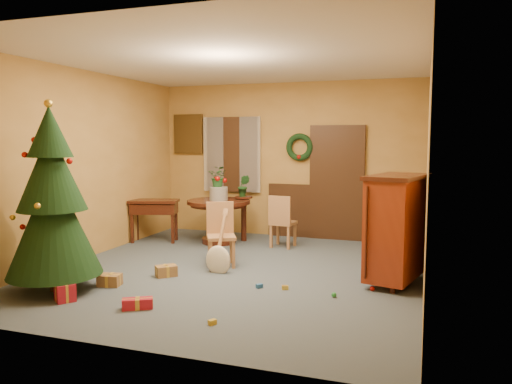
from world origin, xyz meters
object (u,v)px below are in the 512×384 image
at_px(chair_near, 221,232).
at_px(writing_desk, 154,210).
at_px(dining_table, 219,213).
at_px(sideboard, 396,226).
at_px(christmas_tree, 52,202).

height_order(chair_near, writing_desk, chair_near).
relative_size(chair_near, writing_desk, 0.98).
relative_size(dining_table, sideboard, 0.80).
bearing_deg(chair_near, dining_table, 114.07).
bearing_deg(dining_table, christmas_tree, -103.43).
distance_m(chair_near, sideboard, 2.50).
xyz_separation_m(christmas_tree, sideboard, (3.90, 1.67, -0.35)).
bearing_deg(chair_near, christmas_tree, -127.92).
relative_size(christmas_tree, writing_desk, 2.46).
relative_size(christmas_tree, sideboard, 1.66).
distance_m(christmas_tree, sideboard, 4.26).
bearing_deg(writing_desk, sideboard, -17.23).
height_order(chair_near, christmas_tree, christmas_tree).
distance_m(chair_near, writing_desk, 2.14).
bearing_deg(chair_near, sideboard, -3.52).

